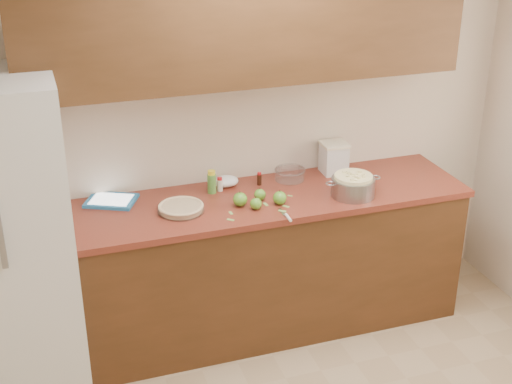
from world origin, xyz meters
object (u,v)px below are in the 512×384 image
object	(u,v)px
pie	(181,208)
flour_canister	(334,158)
tablet	(111,201)
colander	(353,186)

from	to	relation	value
pie	flour_canister	size ratio (longest dim) A/B	1.33
flour_canister	tablet	world-z (taller)	flour_canister
flour_canister	tablet	bearing A→B (deg)	-179.92
pie	colander	distance (m)	1.05
tablet	flour_canister	bearing A→B (deg)	26.34
pie	tablet	size ratio (longest dim) A/B	0.77
pie	colander	bearing A→B (deg)	-6.08
tablet	colander	bearing A→B (deg)	11.63
flour_canister	colander	bearing A→B (deg)	-95.70
colander	flour_canister	bearing A→B (deg)	84.30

